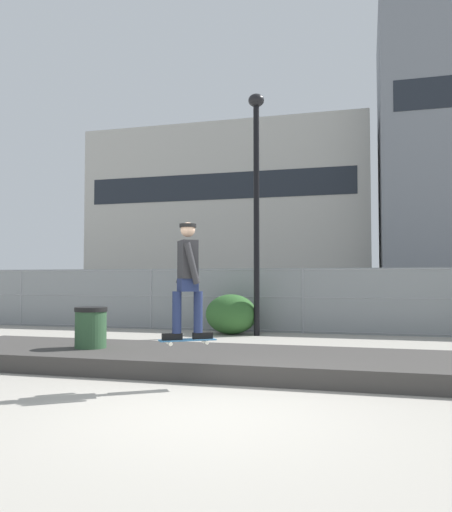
# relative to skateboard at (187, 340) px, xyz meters

# --- Properties ---
(ground_plane) EXTENTS (120.00, 120.00, 0.00)m
(ground_plane) POSITION_rel_skateboard_xyz_m (0.65, -1.29, -0.67)
(ground_plane) COLOR #9E998E
(gravel_berm) EXTENTS (11.91, 2.50, 0.30)m
(gravel_berm) POSITION_rel_skateboard_xyz_m (0.65, 1.61, -0.53)
(gravel_berm) COLOR #3D3A38
(gravel_berm) RESTS_ON ground_plane
(skateboard) EXTENTS (0.78, 0.60, 0.07)m
(skateboard) POSITION_rel_skateboard_xyz_m (0.00, 0.00, 0.00)
(skateboard) COLOR #2D608C
(skater) EXTENTS (0.66, 0.61, 1.66)m
(skater) POSITION_rel_skateboard_xyz_m (-0.00, 0.00, 0.94)
(skater) COLOR black
(skater) RESTS_ON skateboard
(chain_fence) EXTENTS (28.05, 0.06, 1.85)m
(chain_fence) POSITION_rel_skateboard_xyz_m (0.65, 7.96, 0.26)
(chain_fence) COLOR gray
(chain_fence) RESTS_ON ground_plane
(street_lamp) EXTENTS (0.44, 0.44, 6.68)m
(street_lamp) POSITION_rel_skateboard_xyz_m (-0.48, 7.00, 3.49)
(street_lamp) COLOR black
(street_lamp) RESTS_ON ground_plane
(parked_car_near) EXTENTS (4.52, 2.19, 1.66)m
(parked_car_near) POSITION_rel_skateboard_xyz_m (-3.21, 10.47, 0.16)
(parked_car_near) COLOR #474C54
(parked_car_near) RESTS_ON ground_plane
(parked_car_mid) EXTENTS (4.44, 2.02, 1.66)m
(parked_car_mid) POSITION_rel_skateboard_xyz_m (2.19, 10.89, 0.16)
(parked_car_mid) COLOR navy
(parked_car_mid) RESTS_ON ground_plane
(library_building) EXTENTS (27.94, 15.06, 16.56)m
(library_building) POSITION_rel_skateboard_xyz_m (-11.23, 47.30, 7.60)
(library_building) COLOR #B2AFA8
(library_building) RESTS_ON ground_plane
(shrub_left) EXTENTS (1.44, 1.18, 1.11)m
(shrub_left) POSITION_rel_skateboard_xyz_m (-1.24, 7.14, -0.12)
(shrub_left) COLOR #2D5B28
(shrub_left) RESTS_ON ground_plane
(trash_bin) EXTENTS (0.59, 0.59, 1.03)m
(trash_bin) POSITION_rel_skateboard_xyz_m (-2.38, 1.50, -0.16)
(trash_bin) COLOR #2D5133
(trash_bin) RESTS_ON ground_plane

